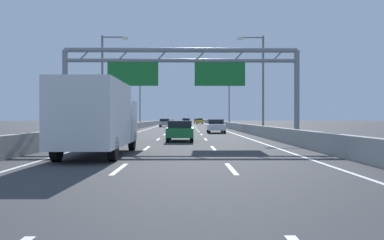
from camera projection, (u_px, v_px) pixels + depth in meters
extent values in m
plane|color=#38383A|center=(185.00, 124.00, 100.71)|extent=(260.00, 260.00, 0.00)
cube|color=white|center=(119.00, 169.00, 13.19)|extent=(0.16, 3.00, 0.01)
cube|color=white|center=(147.00, 148.00, 22.19)|extent=(0.16, 3.00, 0.01)
cube|color=white|center=(158.00, 139.00, 31.19)|extent=(0.16, 3.00, 0.01)
cube|color=white|center=(165.00, 135.00, 40.19)|extent=(0.16, 3.00, 0.01)
cube|color=white|center=(169.00, 131.00, 49.19)|extent=(0.16, 3.00, 0.01)
cube|color=white|center=(171.00, 129.00, 58.19)|extent=(0.16, 3.00, 0.01)
cube|color=white|center=(174.00, 128.00, 67.19)|extent=(0.16, 3.00, 0.01)
cube|color=white|center=(175.00, 127.00, 76.19)|extent=(0.16, 3.00, 0.01)
cube|color=white|center=(176.00, 126.00, 85.18)|extent=(0.16, 3.00, 0.01)
cube|color=white|center=(177.00, 125.00, 94.18)|extent=(0.16, 3.00, 0.01)
cube|color=white|center=(178.00, 124.00, 103.18)|extent=(0.16, 3.00, 0.01)
cube|color=white|center=(179.00, 124.00, 112.18)|extent=(0.16, 3.00, 0.01)
cube|color=white|center=(179.00, 123.00, 121.18)|extent=(0.16, 3.00, 0.01)
cube|color=white|center=(180.00, 123.00, 130.18)|extent=(0.16, 3.00, 0.01)
cube|color=white|center=(180.00, 123.00, 139.18)|extent=(0.16, 3.00, 0.01)
cube|color=white|center=(181.00, 122.00, 148.18)|extent=(0.16, 3.00, 0.01)
cube|color=white|center=(181.00, 122.00, 157.18)|extent=(0.16, 3.00, 0.01)
cube|color=white|center=(231.00, 169.00, 13.24)|extent=(0.16, 3.00, 0.01)
cube|color=white|center=(213.00, 148.00, 22.24)|extent=(0.16, 3.00, 0.01)
cube|color=white|center=(206.00, 139.00, 31.24)|extent=(0.16, 3.00, 0.01)
cube|color=white|center=(201.00, 135.00, 40.23)|extent=(0.16, 3.00, 0.01)
cube|color=white|center=(199.00, 131.00, 49.23)|extent=(0.16, 3.00, 0.01)
cube|color=white|center=(197.00, 129.00, 58.23)|extent=(0.16, 3.00, 0.01)
cube|color=white|center=(196.00, 128.00, 67.23)|extent=(0.16, 3.00, 0.01)
cube|color=white|center=(194.00, 127.00, 76.23)|extent=(0.16, 3.00, 0.01)
cube|color=white|center=(194.00, 126.00, 85.23)|extent=(0.16, 3.00, 0.01)
cube|color=white|center=(193.00, 125.00, 94.23)|extent=(0.16, 3.00, 0.01)
cube|color=white|center=(192.00, 124.00, 103.23)|extent=(0.16, 3.00, 0.01)
cube|color=white|center=(192.00, 124.00, 112.23)|extent=(0.16, 3.00, 0.01)
cube|color=white|center=(192.00, 123.00, 121.23)|extent=(0.16, 3.00, 0.01)
cube|color=white|center=(191.00, 123.00, 130.23)|extent=(0.16, 3.00, 0.01)
cube|color=white|center=(191.00, 123.00, 139.23)|extent=(0.16, 3.00, 0.01)
cube|color=white|center=(191.00, 122.00, 148.22)|extent=(0.16, 3.00, 0.01)
cube|color=white|center=(190.00, 122.00, 157.22)|extent=(0.16, 3.00, 0.01)
cube|color=white|center=(161.00, 125.00, 88.64)|extent=(0.16, 176.00, 0.01)
cube|color=white|center=(209.00, 125.00, 88.77)|extent=(0.16, 176.00, 0.01)
cube|color=#9E9E99|center=(160.00, 122.00, 110.61)|extent=(0.45, 220.00, 0.95)
cube|color=#9E9E99|center=(211.00, 122.00, 110.79)|extent=(0.45, 220.00, 0.95)
cylinder|color=gray|center=(65.00, 96.00, 27.56)|extent=(0.36, 0.36, 6.20)
cylinder|color=gray|center=(297.00, 96.00, 27.76)|extent=(0.36, 0.36, 6.20)
cylinder|color=gray|center=(181.00, 50.00, 27.64)|extent=(15.60, 0.32, 0.32)
cylinder|color=gray|center=(181.00, 61.00, 27.64)|extent=(15.60, 0.26, 0.26)
cylinder|color=gray|center=(84.00, 55.00, 27.56)|extent=(0.74, 0.10, 0.74)
cylinder|color=gray|center=(123.00, 55.00, 27.59)|extent=(0.74, 0.10, 0.74)
cylinder|color=gray|center=(162.00, 55.00, 27.62)|extent=(0.74, 0.10, 0.74)
cylinder|color=gray|center=(201.00, 55.00, 27.66)|extent=(0.74, 0.10, 0.74)
cylinder|color=gray|center=(239.00, 55.00, 27.69)|extent=(0.74, 0.10, 0.74)
cylinder|color=gray|center=(278.00, 56.00, 27.72)|extent=(0.74, 0.10, 0.74)
cube|color=#19752D|center=(133.00, 74.00, 27.61)|extent=(3.40, 0.12, 1.60)
cube|color=#19752D|center=(220.00, 74.00, 27.68)|extent=(3.40, 0.12, 1.60)
cylinder|color=slate|center=(102.00, 85.00, 39.25)|extent=(0.20, 0.20, 9.50)
cylinder|color=slate|center=(114.00, 37.00, 39.23)|extent=(2.20, 0.12, 0.12)
cube|color=#F2EAC6|center=(125.00, 38.00, 39.25)|extent=(0.56, 0.28, 0.20)
cylinder|color=slate|center=(263.00, 85.00, 39.44)|extent=(0.20, 0.20, 9.50)
cylinder|color=slate|center=(252.00, 37.00, 39.40)|extent=(2.20, 0.12, 0.12)
cube|color=#F2EAC6|center=(240.00, 38.00, 39.39)|extent=(0.56, 0.28, 0.20)
cylinder|color=slate|center=(140.00, 100.00, 70.81)|extent=(0.20, 0.20, 9.50)
cylinder|color=slate|center=(146.00, 73.00, 70.80)|extent=(2.20, 0.12, 0.12)
cube|color=#F2EAC6|center=(153.00, 74.00, 70.81)|extent=(0.56, 0.28, 0.20)
cylinder|color=slate|center=(229.00, 100.00, 71.01)|extent=(0.20, 0.20, 9.50)
cylinder|color=slate|center=(223.00, 73.00, 70.97)|extent=(2.20, 0.12, 0.12)
cube|color=#F2EAC6|center=(216.00, 74.00, 70.95)|extent=(0.56, 0.28, 0.20)
cube|color=silver|center=(216.00, 127.00, 44.69)|extent=(1.83, 4.31, 0.64)
cube|color=black|center=(216.00, 122.00, 45.05)|extent=(1.61, 1.87, 0.52)
cylinder|color=black|center=(208.00, 130.00, 46.29)|extent=(0.22, 0.64, 0.64)
cylinder|color=black|center=(222.00, 130.00, 46.31)|extent=(0.22, 0.64, 0.64)
cylinder|color=black|center=(209.00, 130.00, 43.08)|extent=(0.22, 0.64, 0.64)
cylinder|color=black|center=(225.00, 130.00, 43.10)|extent=(0.22, 0.64, 0.64)
cube|color=orange|center=(197.00, 121.00, 127.37)|extent=(1.76, 4.60, 0.60)
cube|color=black|center=(197.00, 119.00, 127.48)|extent=(1.55, 2.05, 0.44)
cylinder|color=black|center=(194.00, 122.00, 129.11)|extent=(0.22, 0.64, 0.64)
cylinder|color=black|center=(199.00, 122.00, 129.13)|extent=(0.22, 0.64, 0.64)
cylinder|color=black|center=(195.00, 122.00, 125.61)|extent=(0.22, 0.64, 0.64)
cylinder|color=black|center=(200.00, 122.00, 125.63)|extent=(0.22, 0.64, 0.64)
cube|color=#2347AD|center=(186.00, 122.00, 92.80)|extent=(1.87, 4.41, 0.67)
cube|color=black|center=(186.00, 119.00, 92.47)|extent=(1.64, 2.04, 0.52)
cylinder|color=black|center=(182.00, 123.00, 94.45)|extent=(0.22, 0.64, 0.64)
cylinder|color=black|center=(190.00, 123.00, 94.47)|extent=(0.22, 0.64, 0.64)
cylinder|color=black|center=(182.00, 124.00, 91.14)|extent=(0.22, 0.64, 0.64)
cylinder|color=black|center=(190.00, 124.00, 91.16)|extent=(0.22, 0.64, 0.64)
cube|color=yellow|center=(200.00, 121.00, 108.89)|extent=(1.70, 4.16, 0.71)
cube|color=black|center=(200.00, 119.00, 109.25)|extent=(1.50, 1.76, 0.43)
cylinder|color=black|center=(197.00, 123.00, 110.41)|extent=(0.22, 0.64, 0.64)
cylinder|color=black|center=(202.00, 123.00, 110.43)|extent=(0.22, 0.64, 0.64)
cylinder|color=black|center=(197.00, 123.00, 107.35)|extent=(0.22, 0.64, 0.64)
cylinder|color=black|center=(203.00, 123.00, 107.37)|extent=(0.22, 0.64, 0.64)
cube|color=#1E7A38|center=(180.00, 132.00, 29.07)|extent=(1.82, 4.56, 0.64)
cube|color=black|center=(180.00, 124.00, 28.51)|extent=(1.61, 2.05, 0.48)
cylinder|color=black|center=(170.00, 135.00, 30.79)|extent=(0.22, 0.64, 0.64)
cylinder|color=black|center=(191.00, 135.00, 30.81)|extent=(0.22, 0.64, 0.64)
cylinder|color=black|center=(168.00, 138.00, 27.34)|extent=(0.22, 0.64, 0.64)
cylinder|color=black|center=(192.00, 138.00, 27.36)|extent=(0.22, 0.64, 0.64)
cube|color=red|center=(185.00, 121.00, 137.03)|extent=(1.84, 4.13, 0.65)
cube|color=black|center=(185.00, 119.00, 137.12)|extent=(1.62, 1.77, 0.50)
cylinder|color=black|center=(183.00, 122.00, 138.54)|extent=(0.22, 0.64, 0.64)
cylinder|color=black|center=(188.00, 122.00, 138.56)|extent=(0.22, 0.64, 0.64)
cylinder|color=black|center=(183.00, 122.00, 135.51)|extent=(0.22, 0.64, 0.64)
cylinder|color=black|center=(188.00, 122.00, 135.53)|extent=(0.22, 0.64, 0.64)
cube|color=#A8ADB2|center=(165.00, 123.00, 74.35)|extent=(1.81, 4.16, 0.67)
cube|color=black|center=(165.00, 120.00, 73.78)|extent=(1.59, 1.71, 0.47)
cylinder|color=black|center=(161.00, 125.00, 75.87)|extent=(0.22, 0.64, 0.64)
cylinder|color=black|center=(170.00, 125.00, 75.89)|extent=(0.22, 0.64, 0.64)
cylinder|color=black|center=(160.00, 125.00, 72.81)|extent=(0.22, 0.64, 0.64)
cylinder|color=black|center=(169.00, 125.00, 72.84)|extent=(0.22, 0.64, 0.64)
cube|color=silver|center=(110.00, 121.00, 20.64)|extent=(2.42, 2.13, 2.02)
cube|color=silver|center=(92.00, 114.00, 16.74)|extent=(2.42, 5.28, 2.66)
cylinder|color=black|center=(90.00, 141.00, 20.80)|extent=(0.28, 0.96, 0.96)
cylinder|color=black|center=(132.00, 141.00, 20.83)|extent=(0.28, 0.96, 0.96)
cylinder|color=black|center=(56.00, 149.00, 15.49)|extent=(0.28, 0.96, 0.96)
cylinder|color=black|center=(113.00, 149.00, 15.52)|extent=(0.28, 0.96, 0.96)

